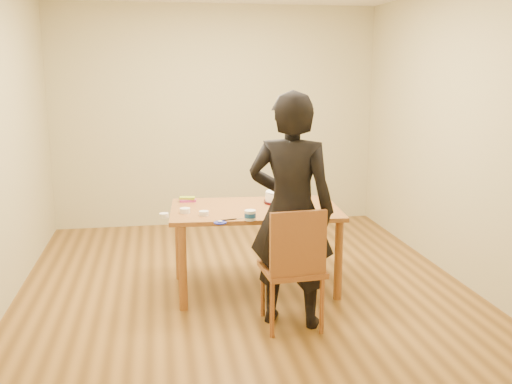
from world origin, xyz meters
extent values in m
cube|color=brown|center=(0.00, 0.00, 0.00)|extent=(4.00, 4.50, 0.00)
cube|color=tan|center=(0.00, 2.25, 1.35)|extent=(4.00, 0.00, 2.70)
cube|color=tan|center=(2.00, 0.00, 1.35)|extent=(0.00, 4.50, 2.70)
cube|color=brown|center=(0.09, -0.05, 0.73)|extent=(1.52, 0.97, 0.04)
cube|color=brown|center=(0.24, -0.83, 0.45)|extent=(0.47, 0.47, 0.04)
cylinder|color=red|center=(0.33, 0.10, 0.76)|extent=(0.27, 0.27, 0.02)
cylinder|color=white|center=(0.33, 0.10, 0.81)|extent=(0.24, 0.24, 0.08)
ellipsoid|color=white|center=(0.33, 0.10, 0.86)|extent=(0.23, 0.23, 0.03)
cylinder|color=white|center=(-0.02, -0.46, 0.79)|extent=(0.09, 0.09, 0.08)
cylinder|color=navy|center=(-0.27, -0.51, 0.75)|extent=(0.10, 0.10, 0.01)
ellipsoid|color=white|center=(-0.27, -0.51, 0.77)|extent=(0.04, 0.04, 0.02)
cylinder|color=white|center=(-0.37, -0.25, 0.77)|extent=(0.08, 0.08, 0.04)
cylinder|color=white|center=(-0.52, -0.14, 0.77)|extent=(0.09, 0.09, 0.04)
cylinder|color=white|center=(-0.70, -0.26, 0.77)|extent=(0.08, 0.08, 0.04)
cube|color=#EC3772|center=(-0.48, 0.28, 0.76)|extent=(0.15, 0.07, 0.02)
cube|color=green|center=(-0.48, 0.29, 0.78)|extent=(0.15, 0.09, 0.02)
cube|color=black|center=(-0.20, -0.43, 0.75)|extent=(0.15, 0.05, 0.01)
imported|color=black|center=(0.24, -0.78, 0.90)|extent=(0.77, 0.66, 1.79)
camera|label=1|loc=(-0.73, -4.82, 1.94)|focal=40.00mm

